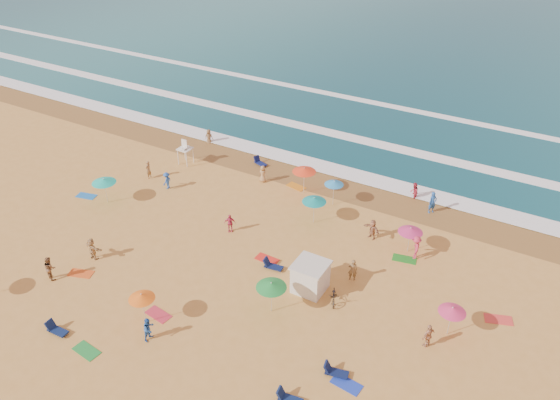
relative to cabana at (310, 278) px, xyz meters
The scene contains 12 objects.
ground 4.90m from the cabana, behind, with size 220.00×220.00×0.00m, color gold.
ocean 84.80m from the cabana, 93.21° to the left, with size 220.00×140.00×0.18m, color #0C4756.
wet_sand 14.03m from the cabana, 109.85° to the left, with size 220.00×220.00×0.00m, color olive.
surf_foam 22.50m from the cabana, 102.19° to the left, with size 200.00×18.70×0.05m.
cabana is the anchor object (origin of this frame).
cabana_roof 1.06m from the cabana, ahead, with size 2.20×2.20×0.12m, color silver.
bicycle 2.00m from the cabana, ahead, with size 0.61×1.75×0.92m, color black.
lifeguard_stand 20.77m from the cabana, 151.43° to the left, with size 1.20×1.20×2.10m, color white, non-canonical shape.
beach_umbrellas 1.71m from the cabana, 135.67° to the left, with size 54.47×26.86×0.79m.
loungers 2.62m from the cabana, 56.31° to the right, with size 50.44×26.10×0.34m.
towels 2.96m from the cabana, 154.96° to the right, with size 41.27×23.79×0.03m.
beachgoers 6.31m from the cabana, 133.14° to the left, with size 54.76×24.22×2.13m.
Camera 1 is at (16.84, -25.73, 24.61)m, focal length 35.00 mm.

